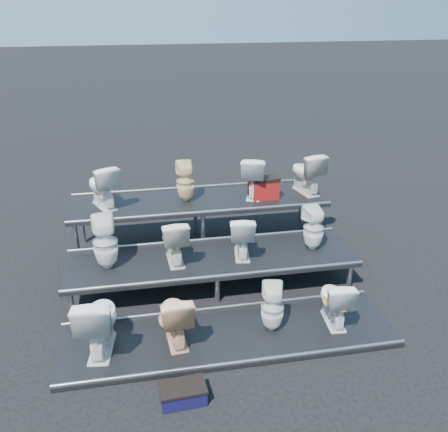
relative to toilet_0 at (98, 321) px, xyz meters
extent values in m
plane|color=black|center=(1.57, 1.30, -0.46)|extent=(80.00, 80.00, 0.00)
cube|color=black|center=(1.57, 0.00, -0.43)|extent=(4.20, 1.20, 0.06)
cube|color=black|center=(1.57, 1.30, -0.23)|extent=(4.20, 1.20, 0.46)
cube|color=black|center=(1.57, 2.60, -0.03)|extent=(4.20, 1.20, 0.86)
imported|color=white|center=(0.00, 0.00, 0.00)|extent=(0.55, 0.84, 0.80)
imported|color=#E9B588|center=(0.90, 0.00, -0.05)|extent=(0.44, 0.71, 0.70)
imported|color=white|center=(2.14, 0.00, -0.08)|extent=(0.35, 0.35, 0.65)
imported|color=white|center=(2.97, 0.00, -0.07)|extent=(0.41, 0.67, 0.65)
imported|color=white|center=(0.08, 1.30, 0.39)|extent=(0.38, 0.39, 0.77)
imported|color=silver|center=(1.03, 1.30, 0.34)|extent=(0.41, 0.68, 0.68)
imported|color=white|center=(2.02, 1.30, 0.32)|extent=(0.46, 0.69, 0.65)
imported|color=white|center=(3.12, 1.30, 0.34)|extent=(0.35, 0.35, 0.68)
imported|color=white|center=(0.03, 2.60, 0.75)|extent=(0.64, 0.79, 0.70)
imported|color=#F5D495|center=(1.36, 2.60, 0.73)|extent=(0.31, 0.32, 0.67)
imported|color=white|center=(2.52, 2.60, 0.75)|extent=(0.60, 0.78, 0.70)
imported|color=silver|center=(3.43, 2.60, 0.76)|extent=(0.55, 0.78, 0.72)
cube|color=#A01116|center=(2.66, 2.50, 0.56)|extent=(0.47, 0.39, 0.32)
cube|color=#100E35|center=(0.88, -0.97, -0.37)|extent=(0.49, 0.31, 0.17)
camera|label=1|loc=(0.55, -5.07, 3.53)|focal=40.00mm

